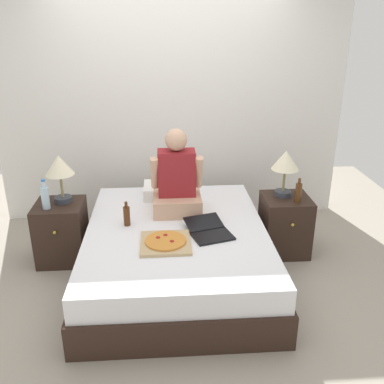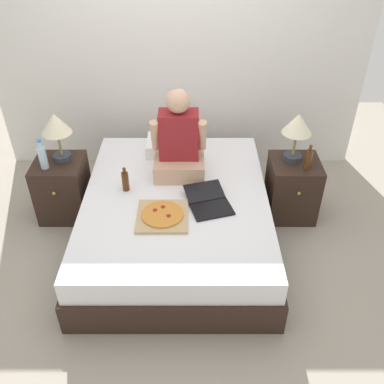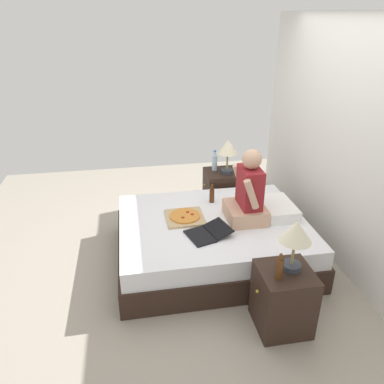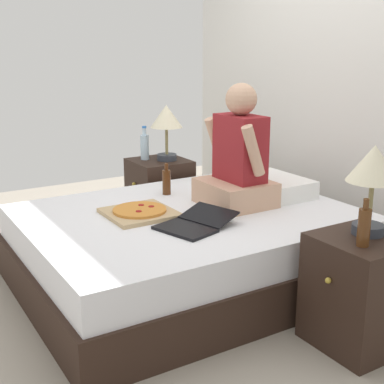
{
  "view_description": "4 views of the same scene",
  "coord_description": "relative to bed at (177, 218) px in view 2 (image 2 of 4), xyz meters",
  "views": [
    {
      "loc": [
        -0.1,
        -3.31,
        2.15
      ],
      "look_at": [
        0.14,
        0.03,
        0.8
      ],
      "focal_mm": 40.0,
      "sensor_mm": 36.0,
      "label": 1
    },
    {
      "loc": [
        0.14,
        -2.86,
        2.63
      ],
      "look_at": [
        0.13,
        -0.25,
        0.7
      ],
      "focal_mm": 40.0,
      "sensor_mm": 36.0,
      "label": 2
    },
    {
      "loc": [
        3.37,
        -0.82,
        2.48
      ],
      "look_at": [
        -0.02,
        -0.22,
        0.83
      ],
      "focal_mm": 35.0,
      "sensor_mm": 36.0,
      "label": 3
    },
    {
      "loc": [
        2.73,
        -1.64,
        1.48
      ],
      "look_at": [
        0.11,
        -0.04,
        0.64
      ],
      "focal_mm": 50.0,
      "sensor_mm": 36.0,
      "label": 4
    }
  ],
  "objects": [
    {
      "name": "beer_bottle",
      "position": [
        1.14,
        0.27,
        0.43
      ],
      "size": [
        0.06,
        0.06,
        0.23
      ],
      "color": "#512D14",
      "rests_on": "nightstand_right"
    },
    {
      "name": "pillow",
      "position": [
        -0.04,
        0.73,
        0.3
      ],
      "size": [
        0.52,
        0.34,
        0.12
      ],
      "primitive_type": "cube",
      "color": "white",
      "rests_on": "bed"
    },
    {
      "name": "wall_back",
      "position": [
        0.0,
        1.37,
        1.01
      ],
      "size": [
        3.78,
        0.12,
        2.5
      ],
      "primitive_type": "cube",
      "color": "silver",
      "rests_on": "ground"
    },
    {
      "name": "bed",
      "position": [
        0.0,
        0.0,
        0.0
      ],
      "size": [
        1.58,
        2.02,
        0.48
      ],
      "color": "black",
      "rests_on": "ground"
    },
    {
      "name": "laptop",
      "position": [
        0.28,
        -0.13,
        0.26
      ],
      "size": [
        0.42,
        0.49,
        0.07
      ],
      "color": "black",
      "rests_on": "bed"
    },
    {
      "name": "person_seated",
      "position": [
        0.02,
        0.36,
        0.53
      ],
      "size": [
        0.47,
        0.4,
        0.78
      ],
      "color": "tan",
      "rests_on": "bed"
    },
    {
      "name": "beer_bottle_on_bed",
      "position": [
        -0.42,
        0.08,
        0.34
      ],
      "size": [
        0.06,
        0.06,
        0.22
      ],
      "color": "#4C2811",
      "rests_on": "bed"
    },
    {
      "name": "lamp_on_left_nightstand",
      "position": [
        -1.03,
        0.42,
        0.67
      ],
      "size": [
        0.26,
        0.26,
        0.45
      ],
      "color": "#333842",
      "rests_on": "nightstand_left"
    },
    {
      "name": "pizza_box",
      "position": [
        -0.09,
        -0.29,
        0.26
      ],
      "size": [
        0.4,
        0.4,
        0.04
      ],
      "color": "tan",
      "rests_on": "bed"
    },
    {
      "name": "nightstand_left",
      "position": [
        -1.07,
        0.37,
        0.05
      ],
      "size": [
        0.44,
        0.47,
        0.58
      ],
      "color": "black",
      "rests_on": "ground"
    },
    {
      "name": "lamp_on_right_nightstand",
      "position": [
        1.04,
        0.42,
        0.67
      ],
      "size": [
        0.26,
        0.26,
        0.45
      ],
      "color": "#333842",
      "rests_on": "nightstand_right"
    },
    {
      "name": "ground_plane",
      "position": [
        0.0,
        0.0,
        -0.24
      ],
      "size": [
        5.78,
        5.78,
        0.0
      ],
      "primitive_type": "plane",
      "color": "#9E9384"
    },
    {
      "name": "nightstand_right",
      "position": [
        1.07,
        0.37,
        0.05
      ],
      "size": [
        0.44,
        0.47,
        0.58
      ],
      "color": "black",
      "rests_on": "ground"
    },
    {
      "name": "water_bottle",
      "position": [
        -1.15,
        0.28,
        0.45
      ],
      "size": [
        0.07,
        0.07,
        0.28
      ],
      "color": "silver",
      "rests_on": "nightstand_left"
    }
  ]
}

